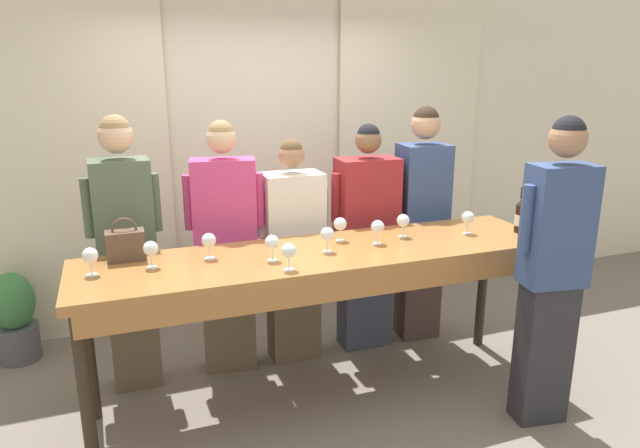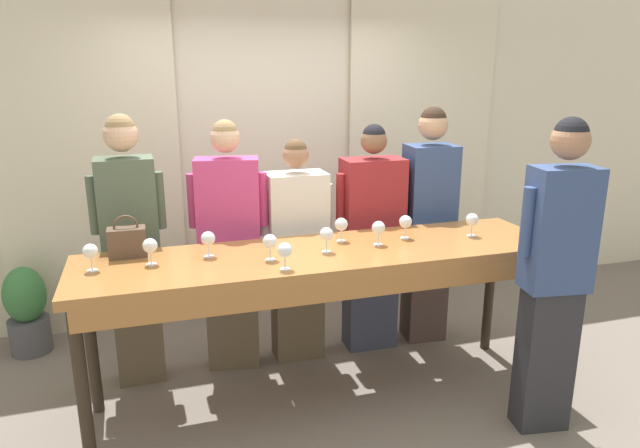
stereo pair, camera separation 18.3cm
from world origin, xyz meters
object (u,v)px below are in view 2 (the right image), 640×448
wine_glass_center_right (90,252)px  wine_glass_back_right (405,222)px  tasting_bar (325,267)px  guest_cream_sweater (297,252)px  potted_plant (27,310)px  host_pouring (555,273)px  guest_pink_top (230,245)px  guest_striped_shirt (371,239)px  wine_bottle (527,219)px  wine_glass_near_host (326,235)px  wine_glass_center_mid (379,228)px  wine_glass_front_left (472,220)px  wine_glass_back_mid (285,251)px  guest_navy_coat (428,223)px  wine_glass_front_right (270,242)px  wine_glass_center_left (341,225)px  wine_glass_back_left (150,246)px  handbag (127,241)px  guest_olive_jacket (131,248)px  wine_glass_front_mid (208,239)px

wine_glass_center_right → wine_glass_back_right: 1.91m
tasting_bar → guest_cream_sweater: bearing=90.6°
potted_plant → host_pouring: bearing=-31.8°
guest_pink_top → guest_striped_shirt: size_ratio=1.03×
wine_glass_center_right → wine_glass_back_right: size_ratio=1.00×
wine_bottle → wine_glass_near_host: size_ratio=2.02×
tasting_bar → guest_pink_top: size_ratio=1.67×
wine_glass_center_mid → guest_pink_top: guest_pink_top is taller
wine_glass_front_left → wine_glass_back_mid: (-1.33, -0.26, 0.00)m
tasting_bar → guest_navy_coat: guest_navy_coat is taller
wine_glass_center_right → guest_navy_coat: bearing=13.7°
wine_glass_front_right → wine_glass_center_left: bearing=23.6°
wine_glass_center_left → wine_glass_back_left: size_ratio=1.00×
wine_glass_center_mid → handbag: bearing=171.5°
tasting_bar → guest_striped_shirt: bearing=48.3°
wine_glass_center_left → guest_cream_sweater: size_ratio=0.09×
guest_navy_coat → host_pouring: (0.13, -1.27, 0.03)m
wine_glass_center_right → guest_striped_shirt: guest_striped_shirt is taller
guest_striped_shirt → guest_pink_top: bearing=180.0°
wine_glass_center_mid → wine_bottle: bearing=-5.3°
wine_glass_back_left → host_pouring: host_pouring is taller
guest_olive_jacket → potted_plant: (-0.81, 0.65, -0.61)m
handbag → wine_glass_center_mid: size_ratio=1.64×
wine_glass_back_mid → wine_glass_near_host: 0.38m
wine_glass_near_host → wine_glass_center_right: bearing=177.1°
wine_glass_front_mid → guest_cream_sweater: bearing=37.7°
tasting_bar → wine_glass_center_left: size_ratio=19.14×
wine_glass_back_mid → tasting_bar: bearing=37.0°
wine_bottle → guest_cream_sweater: 1.59m
wine_glass_front_right → wine_glass_center_mid: same height
host_pouring → potted_plant: host_pouring is taller
tasting_bar → wine_glass_center_left: (0.17, 0.18, 0.20)m
wine_glass_center_right → guest_navy_coat: 2.43m
wine_glass_front_right → wine_glass_back_mid: 0.19m
potted_plant → wine_bottle: bearing=-22.1°
wine_glass_front_right → guest_navy_coat: bearing=26.4°
wine_glass_center_right → wine_glass_back_mid: 1.06m
tasting_bar → wine_glass_back_mid: size_ratio=19.14×
potted_plant → guest_pink_top: bearing=-24.2°
wine_glass_back_left → wine_glass_back_mid: (0.71, -0.30, 0.00)m
tasting_bar → wine_glass_back_right: size_ratio=19.14×
handbag → wine_glass_back_mid: (0.83, -0.49, 0.02)m
wine_glass_near_host → handbag: bearing=167.0°
host_pouring → wine_glass_back_mid: bearing=164.6°
wine_glass_back_left → guest_striped_shirt: (1.58, 0.56, -0.27)m
tasting_bar → guest_striped_shirt: guest_striped_shirt is taller
guest_pink_top → potted_plant: 1.69m
guest_cream_sweater → wine_glass_front_right: bearing=-116.4°
handbag → wine_glass_center_mid: bearing=-8.5°
wine_glass_near_host → potted_plant: size_ratio=0.23×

